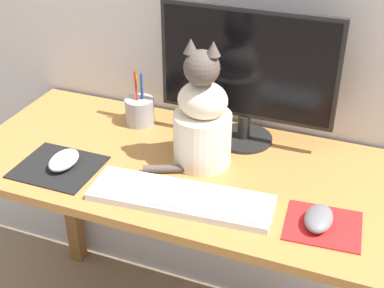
% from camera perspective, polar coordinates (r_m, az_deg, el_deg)
% --- Properties ---
extents(desk, '(1.41, 0.56, 0.74)m').
position_cam_1_polar(desk, '(1.50, 2.41, -6.40)').
color(desk, '#A87038').
rests_on(desk, ground_plane).
extents(monitor, '(0.50, 0.17, 0.39)m').
position_cam_1_polar(monitor, '(1.48, 5.87, 7.60)').
color(monitor, black).
rests_on(monitor, desk).
extents(keyboard, '(0.46, 0.17, 0.02)m').
position_cam_1_polar(keyboard, '(1.32, -1.21, -5.67)').
color(keyboard, silver).
rests_on(keyboard, desk).
extents(mousepad_left, '(0.22, 0.19, 0.00)m').
position_cam_1_polar(mousepad_left, '(1.49, -14.07, -2.40)').
color(mousepad_left, black).
rests_on(mousepad_left, desk).
extents(mousepad_right, '(0.18, 0.16, 0.00)m').
position_cam_1_polar(mousepad_right, '(1.28, 13.82, -8.46)').
color(mousepad_right, red).
rests_on(mousepad_right, desk).
extents(computer_mouse_left, '(0.07, 0.11, 0.04)m').
position_cam_1_polar(computer_mouse_left, '(1.48, -13.51, -1.69)').
color(computer_mouse_left, white).
rests_on(computer_mouse_left, mousepad_left).
extents(computer_mouse_right, '(0.06, 0.10, 0.03)m').
position_cam_1_polar(computer_mouse_right, '(1.27, 13.36, -7.73)').
color(computer_mouse_right, slate).
rests_on(computer_mouse_right, mousepad_right).
extents(cat, '(0.21, 0.20, 0.35)m').
position_cam_1_polar(cat, '(1.40, 1.07, 2.59)').
color(cat, beige).
rests_on(cat, desk).
extents(pen_cup, '(0.09, 0.09, 0.17)m').
position_cam_1_polar(pen_cup, '(1.65, -5.60, 3.58)').
color(pen_cup, '#99999E').
rests_on(pen_cup, desk).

